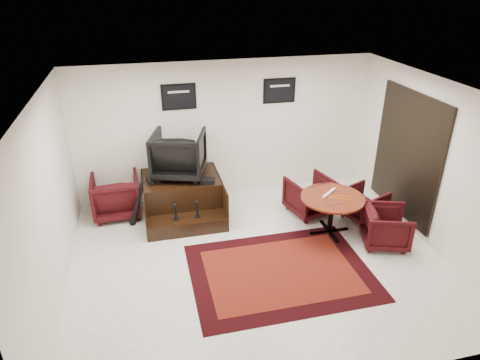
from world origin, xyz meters
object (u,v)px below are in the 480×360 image
Objects in this scene: table_chair_back at (310,194)px; armchair_side at (116,194)px; shine_podium at (182,197)px; meeting_table at (332,201)px; table_chair_corner at (386,225)px; table_chair_window at (365,202)px; shine_chair at (179,152)px.

armchair_side is at bearing -26.44° from table_chair_back.
shine_podium reaches higher than meeting_table.
armchair_side is 1.19× the size of table_chair_corner.
table_chair_window is at bearing 13.69° from table_chair_corner.
table_chair_back is 1.04m from table_chair_window.
table_chair_back is at bearing 166.27° from armchair_side.
armchair_side is at bearing 157.35° from meeting_table.
shine_chair reaches higher than table_chair_back.
table_chair_corner is at bearing -29.69° from shine_podium.
shine_chair reaches higher than table_chair_window.
table_chair_back is at bearing 41.09° from table_chair_window.
table_chair_corner is at bearing 153.52° from table_chair_window.
table_chair_back is 1.17× the size of table_chair_window.
table_chair_window is at bearing 177.91° from shine_chair.
table_chair_window is at bearing 139.17° from table_chair_back.
armchair_side is 0.80× the size of meeting_table.
meeting_table is 1.48× the size of table_chair_corner.
armchair_side is 5.00m from table_chair_corner.
shine_podium is at bearing -26.61° from table_chair_back.
table_chair_corner reaches higher than meeting_table.
table_chair_corner is (3.28, -1.87, 0.03)m from shine_podium.
meeting_table is at bearing 71.60° from table_chair_corner.
armchair_side is at bearing 168.04° from shine_podium.
shine_chair is 2.65m from table_chair_back.
shine_chair is 1.08× the size of armchair_side.
table_chair_window is (3.34, -1.00, -0.00)m from shine_podium.
meeting_table is (2.51, -1.30, 0.29)m from shine_podium.
shine_podium reaches higher than table_chair_corner.
meeting_table is at bearing 82.64° from table_chair_back.
shine_chair is at bearing 48.80° from table_chair_window.
shine_chair reaches higher than armchair_side.
shine_podium is 1.36× the size of meeting_table.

